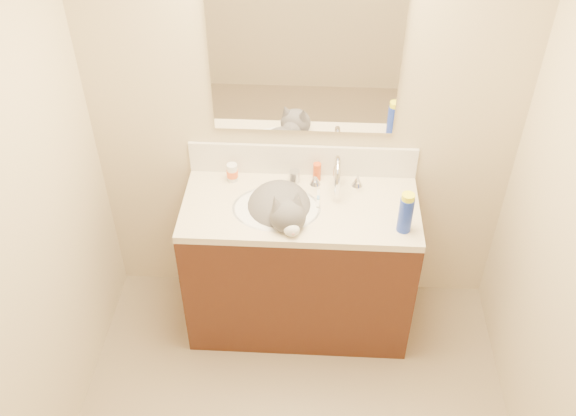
# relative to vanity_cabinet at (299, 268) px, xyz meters

# --- Properties ---
(room_shell) EXTENTS (2.24, 2.54, 2.52)m
(room_shell) POSITION_rel_vanity_cabinet_xyz_m (0.00, -0.97, 1.08)
(room_shell) COLOR beige
(room_shell) RESTS_ON ground
(vanity_cabinet) EXTENTS (1.20, 0.55, 0.82)m
(vanity_cabinet) POSITION_rel_vanity_cabinet_xyz_m (0.00, 0.00, 0.00)
(vanity_cabinet) COLOR #401E12
(vanity_cabinet) RESTS_ON ground
(counter_slab) EXTENTS (1.20, 0.55, 0.04)m
(counter_slab) POSITION_rel_vanity_cabinet_xyz_m (0.00, 0.00, 0.43)
(counter_slab) COLOR beige
(counter_slab) RESTS_ON vanity_cabinet
(basin) EXTENTS (0.45, 0.36, 0.14)m
(basin) POSITION_rel_vanity_cabinet_xyz_m (-0.12, -0.03, 0.38)
(basin) COLOR white
(basin) RESTS_ON vanity_cabinet
(faucet) EXTENTS (0.28, 0.20, 0.21)m
(faucet) POSITION_rel_vanity_cabinet_xyz_m (0.18, 0.14, 0.54)
(faucet) COLOR silver
(faucet) RESTS_ON counter_slab
(cat) EXTENTS (0.46, 0.50, 0.35)m
(cat) POSITION_rel_vanity_cabinet_xyz_m (-0.10, -0.03, 0.43)
(cat) COLOR #504D50
(cat) RESTS_ON basin
(backsplash) EXTENTS (1.20, 0.02, 0.18)m
(backsplash) POSITION_rel_vanity_cabinet_xyz_m (0.00, 0.26, 0.54)
(backsplash) COLOR silver
(backsplash) RESTS_ON counter_slab
(mirror) EXTENTS (0.90, 0.02, 0.80)m
(mirror) POSITION_rel_vanity_cabinet_xyz_m (0.00, 0.26, 1.13)
(mirror) COLOR white
(mirror) RESTS_ON room_shell
(pill_bottle) EXTENTS (0.06, 0.06, 0.10)m
(pill_bottle) POSITION_rel_vanity_cabinet_xyz_m (-0.37, 0.19, 0.50)
(pill_bottle) COLOR white
(pill_bottle) RESTS_ON counter_slab
(pill_label) EXTENTS (0.07, 0.07, 0.04)m
(pill_label) POSITION_rel_vanity_cabinet_xyz_m (-0.37, 0.19, 0.49)
(pill_label) COLOR orange
(pill_label) RESTS_ON pill_bottle
(silver_jar) EXTENTS (0.07, 0.07, 0.07)m
(silver_jar) POSITION_rel_vanity_cabinet_xyz_m (-0.04, 0.20, 0.48)
(silver_jar) COLOR #B7B7BC
(silver_jar) RESTS_ON counter_slab
(amber_bottle) EXTENTS (0.06, 0.06, 0.10)m
(amber_bottle) POSITION_rel_vanity_cabinet_xyz_m (0.08, 0.21, 0.50)
(amber_bottle) COLOR #D84D19
(amber_bottle) RESTS_ON counter_slab
(toothbrush) EXTENTS (0.02, 0.14, 0.01)m
(toothbrush) POSITION_rel_vanity_cabinet_xyz_m (0.09, 0.05, 0.45)
(toothbrush) COLOR white
(toothbrush) RESTS_ON counter_slab
(toothbrush_head) EXTENTS (0.02, 0.03, 0.01)m
(toothbrush_head) POSITION_rel_vanity_cabinet_xyz_m (0.09, 0.05, 0.46)
(toothbrush_head) COLOR #679DDB
(toothbrush_head) RESTS_ON counter_slab
(spray_can) EXTENTS (0.08, 0.08, 0.19)m
(spray_can) POSITION_rel_vanity_cabinet_xyz_m (0.50, -0.16, 0.54)
(spray_can) COLOR #1A33B6
(spray_can) RESTS_ON counter_slab
(spray_cap) EXTENTS (0.07, 0.07, 0.04)m
(spray_cap) POSITION_rel_vanity_cabinet_xyz_m (0.50, -0.16, 0.65)
(spray_cap) COLOR #F4F419
(spray_cap) RESTS_ON spray_can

